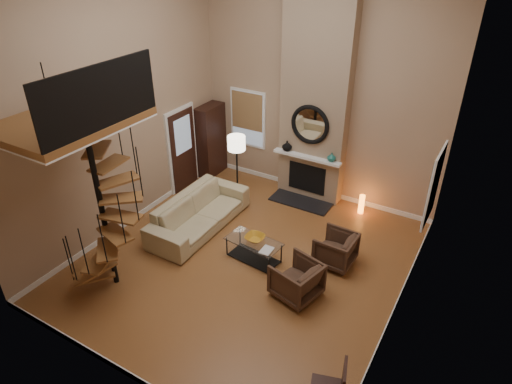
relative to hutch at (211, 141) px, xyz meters
The scene contains 31 objects.
ground 4.06m from the hutch, 44.94° to the right, with size 6.00×6.50×0.01m, color #A46835.
back_wall 3.36m from the hutch, ahead, with size 6.00×0.02×5.50m, color tan.
front_wall 6.90m from the hutch, 65.16° to the right, with size 6.00×0.02×5.50m, color tan.
left_wall 3.33m from the hutch, 94.17° to the right, with size 0.02×6.50×5.50m, color tan.
right_wall 6.68m from the hutch, 25.71° to the right, with size 0.02×6.50×5.50m, color tan.
baseboard_back 2.97m from the hutch, ahead, with size 6.00×0.02×0.12m, color white.
baseboard_front 6.71m from the hutch, 65.12° to the right, with size 6.00×0.02×0.12m, color white.
baseboard_left 2.94m from the hutch, 93.97° to the right, with size 0.02×6.50×0.12m, color white.
baseboard_right 6.49m from the hutch, 25.75° to the right, with size 0.02×6.50×0.12m, color white.
chimney_breast 3.34m from the hutch, ahead, with size 1.60×0.38×5.50m, color #8E755C.
hearth 2.96m from the hutch, ahead, with size 1.50×0.60×0.04m, color black.
firebox 2.83m from the hutch, ahead, with size 0.95×0.02×0.72m, color black.
mantel 2.80m from the hutch, ahead, with size 1.70×0.18×0.06m, color white.
mirror_frame 2.97m from the hutch, ahead, with size 0.94×0.94×0.10m, color black.
mirror_disc 2.97m from the hutch, ahead, with size 0.80×0.80×0.01m, color white.
vase_left 2.27m from the hutch, ahead, with size 0.24×0.24×0.25m, color black.
vase_right 3.41m from the hutch, ahead, with size 0.20×0.20×0.21m, color #1A5E54.
window_back 1.20m from the hutch, 25.69° to the left, with size 1.02×0.06×1.52m.
window_right 5.86m from the hutch, ahead, with size 0.06×1.02×1.52m.
entry_door 1.01m from the hutch, 99.07° to the right, with size 0.10×1.05×2.16m.
loft 5.18m from the hutch, 80.70° to the right, with size 1.70×2.20×1.09m.
spiral_stair 4.77m from the hutch, 77.51° to the right, with size 1.47×1.47×4.06m.
hutch is the anchor object (origin of this frame).
sofa 2.69m from the hutch, 60.99° to the right, with size 2.64×1.03×0.77m, color tan.
armchair_near 4.91m from the hutch, 24.05° to the right, with size 0.72×0.74×0.68m, color #482F21.
armchair_far 5.29m from the hutch, 37.46° to the right, with size 0.76×0.79×0.72m, color #482F21.
coffee_table 4.02m from the hutch, 42.65° to the right, with size 1.17×0.66×0.43m.
bowl 3.96m from the hutch, 42.12° to the right, with size 0.39×0.39×0.10m, color gold.
book 4.35m from the hutch, 40.97° to the right, with size 0.22×0.29×0.03m, color gray.
floor_lamp 1.74m from the hutch, 32.95° to the right, with size 0.42×0.42×1.73m.
accent_lamp 4.28m from the hutch, ahead, with size 0.13×0.13×0.47m, color orange.
Camera 1 is at (3.79, -6.06, 5.80)m, focal length 31.37 mm.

